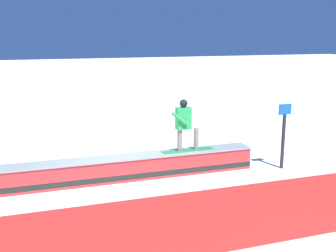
% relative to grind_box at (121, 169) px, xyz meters
% --- Properties ---
extents(ground_plane, '(120.00, 120.00, 0.00)m').
position_rel_grind_box_xyz_m(ground_plane, '(0.00, 0.00, -0.29)').
color(ground_plane, white).
extents(grind_box, '(7.54, 0.84, 0.64)m').
position_rel_grind_box_xyz_m(grind_box, '(0.00, 0.00, 0.00)').
color(grind_box, red).
rests_on(grind_box, ground_plane).
extents(snowboarder, '(1.51, 0.43, 1.46)m').
position_rel_grind_box_xyz_m(snowboarder, '(-1.81, 0.06, 1.14)').
color(snowboarder, '#268048').
rests_on(snowboarder, grind_box).
extents(safety_fence, '(13.78, 0.45, 1.22)m').
position_rel_grind_box_xyz_m(safety_fence, '(0.00, 4.28, 0.32)').
color(safety_fence, red).
rests_on(safety_fence, ground_plane).
extents(trail_marker, '(0.40, 0.10, 1.90)m').
position_rel_grind_box_xyz_m(trail_marker, '(-4.65, 0.67, 0.73)').
color(trail_marker, '#262628').
rests_on(trail_marker, ground_plane).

